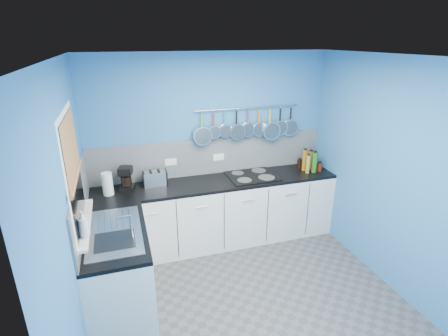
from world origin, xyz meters
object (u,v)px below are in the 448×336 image
paper_towel (107,184)px  canister (158,181)px  soap_bottle_a (83,224)px  toaster (155,178)px  hob (252,175)px  soap_bottle_b (84,223)px  coffee_maker (126,179)px

paper_towel → canister: paper_towel is taller
soap_bottle_a → toaster: bearing=59.9°
paper_towel → hob: bearing=1.2°
soap_bottle_b → toaster: soap_bottle_b is taller
toaster → paper_towel: bearing=-168.2°
soap_bottle_a → hob: 2.37m
toaster → hob: (1.28, -0.09, -0.08)m
coffee_maker → canister: bearing=20.7°
toaster → canister: bearing=-20.3°
soap_bottle_a → toaster: (0.75, 1.29, -0.18)m
soap_bottle_b → coffee_maker: 1.22m
paper_towel → canister: size_ratio=2.36×
soap_bottle_b → paper_towel: bearing=80.5°
coffee_maker → soap_bottle_a: bearing=-91.8°
coffee_maker → toaster: (0.35, 0.05, -0.05)m
toaster → canister: 0.05m
toaster → coffee_maker: bearing=-173.0°
soap_bottle_b → paper_towel: size_ratio=0.63×
soap_bottle_b → toaster: size_ratio=0.62×
coffee_maker → hob: bearing=14.5°
paper_towel → soap_bottle_a: bearing=-98.8°
paper_towel → hob: (1.84, 0.04, -0.13)m
toaster → canister: (0.04, -0.01, -0.03)m
toaster → hob: size_ratio=0.43×
soap_bottle_b → toaster: (0.75, 1.20, -0.15)m
coffee_maker → canister: coffee_maker is taller
soap_bottle_a → soap_bottle_b: size_ratio=1.39×
hob → soap_bottle_b: bearing=-151.2°
paper_towel → hob: size_ratio=0.43×
soap_bottle_b → coffee_maker: soap_bottle_b is taller
canister → hob: canister is taller
canister → hob: 1.24m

